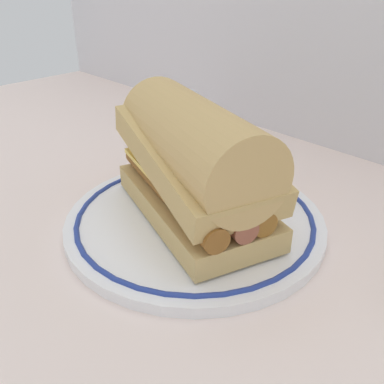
# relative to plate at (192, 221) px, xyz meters

# --- Properties ---
(ground_plane) EXTENTS (1.50, 1.50, 0.00)m
(ground_plane) POSITION_rel_plate_xyz_m (0.01, 0.00, -0.01)
(ground_plane) COLOR silver
(plate) EXTENTS (0.29, 0.29, 0.01)m
(plate) POSITION_rel_plate_xyz_m (0.00, 0.00, 0.00)
(plate) COLOR white
(plate) RESTS_ON ground_plane
(sausage_sandwich) EXTENTS (0.23, 0.17, 0.13)m
(sausage_sandwich) POSITION_rel_plate_xyz_m (-0.00, -0.00, 0.07)
(sausage_sandwich) COLOR tan
(sausage_sandwich) RESTS_ON plate
(salt_shaker) EXTENTS (0.04, 0.04, 0.08)m
(salt_shaker) POSITION_rel_plate_xyz_m (-0.20, 0.19, 0.03)
(salt_shaker) COLOR white
(salt_shaker) RESTS_ON ground_plane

